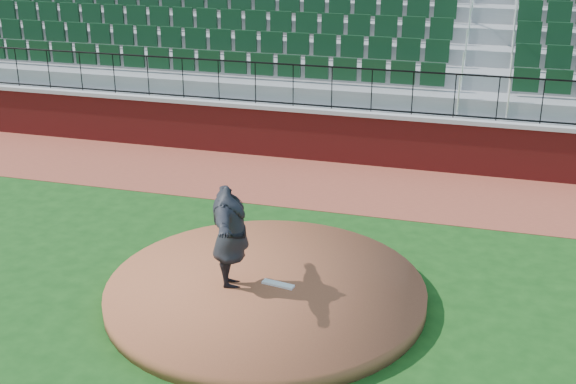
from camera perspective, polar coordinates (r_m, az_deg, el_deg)
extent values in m
plane|color=#134012|center=(12.02, -1.96, -8.32)|extent=(90.00, 90.00, 0.00)
cube|color=brown|center=(16.75, 3.62, 0.60)|extent=(34.00, 3.20, 0.01)
cube|color=maroon|center=(18.04, 4.76, 4.11)|extent=(34.00, 0.35, 1.20)
cube|color=#B7B7B7|center=(17.85, 4.82, 6.10)|extent=(34.00, 0.45, 0.10)
cube|color=maroon|center=(22.90, 7.71, 13.25)|extent=(34.00, 0.50, 5.50)
cylinder|color=brown|center=(12.03, -1.71, -7.59)|extent=(5.09, 5.09, 0.25)
cube|color=white|center=(11.94, -0.76, -7.05)|extent=(0.54, 0.22, 0.04)
imported|color=black|center=(11.61, -4.42, -3.43)|extent=(1.25, 2.13, 1.68)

